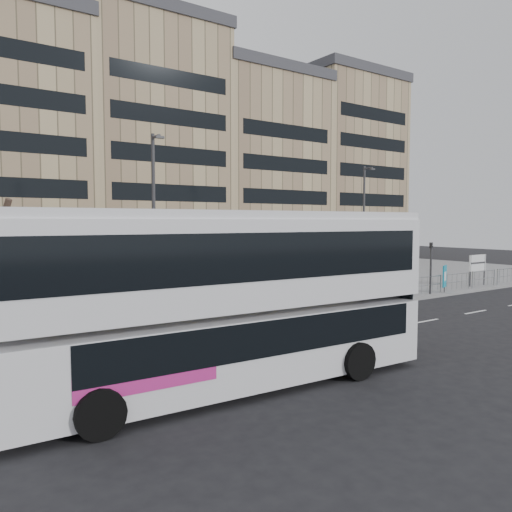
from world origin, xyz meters
TOP-DOWN VIEW (x-y plane):
  - ground at (0.00, 0.00)m, footprint 120.00×120.00m
  - plaza at (0.00, 12.00)m, footprint 64.00×24.00m
  - kerb at (0.00, 0.05)m, footprint 64.00×0.25m
  - building_row at (1.55, 34.27)m, footprint 70.40×18.40m
  - pedestrian_barrier at (2.00, 0.50)m, footprint 32.07×0.07m
  - road_markings at (1.00, -4.00)m, footprint 62.00×0.12m
  - double_decker_bus at (-10.02, -6.53)m, footprint 12.03×3.46m
  - tram at (-2.64, 14.01)m, footprint 30.94×6.35m
  - station_sign at (14.46, 1.05)m, footprint 1.82×0.11m
  - ad_panel at (9.85, 0.40)m, footprint 0.84×0.42m
  - pedestrian at (-3.64, 2.78)m, footprint 0.62×0.80m
  - traffic_light_west at (-2.85, 1.90)m, footprint 0.20×0.23m
  - traffic_light_east at (8.59, 0.50)m, footprint 0.22×0.24m
  - lamp_post_west at (-6.27, 6.85)m, footprint 0.45×1.04m
  - lamp_post_east at (14.17, 11.02)m, footprint 0.45×1.04m

SIDE VIEW (x-z plane):
  - ground at x=0.00m, z-range 0.00..0.00m
  - road_markings at x=1.00m, z-range 0.00..0.01m
  - kerb at x=0.00m, z-range -0.01..0.16m
  - plaza at x=0.00m, z-range 0.00..0.15m
  - pedestrian_barrier at x=2.00m, z-range 0.43..1.53m
  - pedestrian at x=-3.64m, z-range 0.15..2.08m
  - ad_panel at x=9.85m, z-range 0.30..1.96m
  - station_sign at x=14.46m, z-range 0.55..2.65m
  - tram at x=-2.64m, z-range 0.16..3.79m
  - traffic_light_west at x=-2.85m, z-range 0.57..3.67m
  - traffic_light_east at x=8.59m, z-range 0.57..3.67m
  - double_decker_bus at x=-10.02m, z-range 0.19..4.96m
  - lamp_post_east at x=14.17m, z-range 0.53..9.40m
  - lamp_post_west at x=-6.27m, z-range 0.53..9.44m
  - building_row at x=1.55m, z-range -2.69..28.51m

